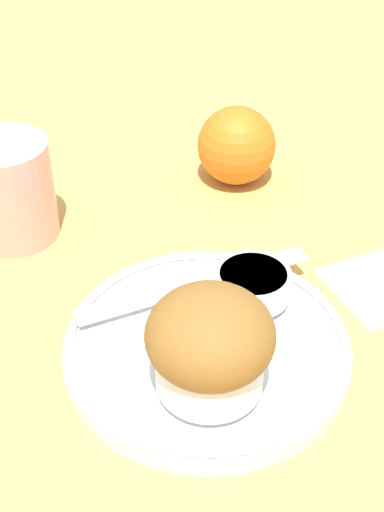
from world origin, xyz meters
The scene contains 8 objects.
ground_plane centered at (0.00, 0.00, 0.00)m, with size 3.00×3.00×0.00m, color tan.
plate centered at (0.00, -0.01, 0.01)m, with size 0.20×0.20×0.02m.
muffin centered at (-0.02, -0.05, 0.05)m, with size 0.08×0.08×0.07m.
cream_ramekin centered at (0.05, 0.02, 0.03)m, with size 0.06×0.06×0.02m.
berry_pair centered at (0.00, 0.03, 0.03)m, with size 0.03×0.01×0.01m.
butter_knife centered at (0.02, 0.04, 0.02)m, with size 0.19×0.02×0.00m.
orange_fruit centered at (0.13, 0.19, 0.04)m, with size 0.07×0.07×0.07m.
juice_glass centered at (-0.09, 0.19, 0.04)m, with size 0.08×0.08×0.09m.
Camera 1 is at (-0.16, -0.33, 0.36)m, focal length 50.00 mm.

